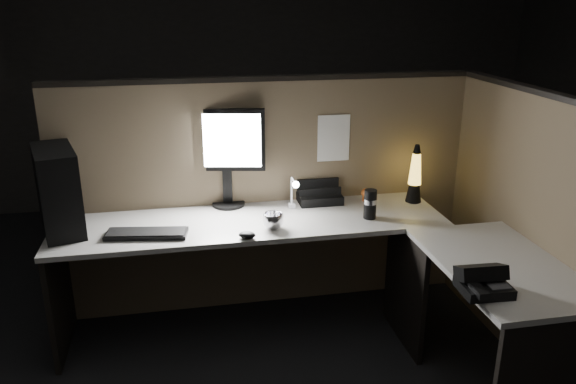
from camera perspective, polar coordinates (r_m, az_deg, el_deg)
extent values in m
plane|color=black|center=(3.21, 0.86, -18.91)|extent=(6.00, 6.00, 0.00)
plane|color=#282623|center=(5.53, -5.63, 12.59)|extent=(6.00, 0.00, 6.00)
cube|color=brown|center=(3.66, -2.08, -0.50)|extent=(2.66, 0.06, 1.50)
cube|color=brown|center=(3.40, 23.09, -3.65)|extent=(0.06, 1.66, 1.50)
cube|color=#B5B3AB|center=(3.34, -3.72, -3.11)|extent=(2.30, 0.60, 0.03)
cube|color=#B5B3AB|center=(3.02, 20.84, -7.01)|extent=(0.60, 1.00, 0.03)
cube|color=black|center=(3.56, -22.20, -9.67)|extent=(0.03, 0.55, 0.70)
cube|color=black|center=(3.45, 11.78, -9.48)|extent=(0.03, 0.55, 0.70)
cube|color=black|center=(3.37, -22.33, 0.18)|extent=(0.32, 0.49, 0.48)
cylinder|color=black|center=(3.58, -6.05, -1.20)|extent=(0.21, 0.21, 0.02)
cube|color=black|center=(3.56, -6.15, 0.75)|extent=(0.06, 0.06, 0.23)
cube|color=black|center=(3.48, -6.32, 5.28)|extent=(0.48, 0.13, 0.39)
cube|color=white|center=(3.46, -6.29, 5.20)|extent=(0.42, 0.08, 0.33)
cube|color=black|center=(3.21, -14.17, -4.14)|extent=(0.46, 0.22, 0.02)
ellipsoid|color=black|center=(3.09, -4.17, -4.38)|extent=(0.11, 0.10, 0.04)
cube|color=silver|center=(3.52, 0.37, -1.39)|extent=(0.04, 0.05, 0.03)
cylinder|color=silver|center=(3.49, 0.37, 0.14)|extent=(0.01, 0.01, 0.17)
cylinder|color=silver|center=(3.41, 0.56, 1.18)|extent=(0.01, 0.11, 0.01)
sphere|color=white|center=(3.35, 0.79, 0.76)|extent=(0.04, 0.04, 0.04)
cube|color=black|center=(3.64, 3.12, -0.49)|extent=(0.28, 0.24, 0.06)
cube|color=black|center=(3.59, 3.28, -0.03)|extent=(0.28, 0.02, 0.10)
cube|color=black|center=(3.69, 2.83, 1.23)|extent=(0.28, 0.02, 0.19)
cone|color=black|center=(3.70, 12.65, -0.06)|extent=(0.10, 0.10, 0.12)
cone|color=yellow|center=(3.65, 12.83, 2.32)|extent=(0.08, 0.08, 0.20)
sphere|color=#8D4714|center=(3.67, 12.76, 1.36)|extent=(0.04, 0.04, 0.04)
sphere|color=#8D4714|center=(3.65, 12.84, 2.46)|extent=(0.03, 0.03, 0.03)
cone|color=black|center=(3.62, 12.98, 4.27)|extent=(0.05, 0.05, 0.06)
cylinder|color=black|center=(3.37, 8.34, -1.24)|extent=(0.08, 0.08, 0.18)
imported|color=silver|center=(3.20, -1.52, -2.94)|extent=(0.12, 0.12, 0.09)
sphere|color=orange|center=(3.67, 7.91, -0.09)|extent=(0.06, 0.06, 0.06)
cube|color=white|center=(3.60, 4.66, 5.47)|extent=(0.21, 0.00, 0.30)
cube|color=black|center=(2.69, 19.27, -9.15)|extent=(0.22, 0.20, 0.05)
cube|color=black|center=(2.70, 19.01, -7.75)|extent=(0.22, 0.14, 0.10)
cube|color=black|center=(2.62, 18.59, -9.27)|extent=(0.05, 0.16, 0.03)
cube|color=#3F3F42|center=(2.68, 20.50, -8.78)|extent=(0.10, 0.10, 0.00)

